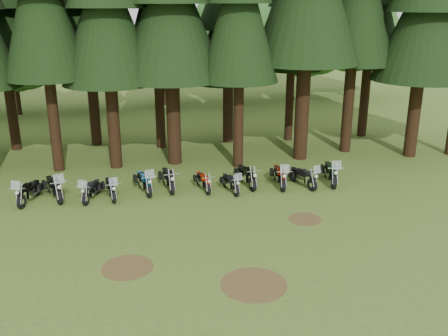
{
  "coord_description": "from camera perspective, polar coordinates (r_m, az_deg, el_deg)",
  "views": [
    {
      "loc": [
        -2.99,
        -17.68,
        8.78
      ],
      "look_at": [
        1.97,
        5.0,
        1.0
      ],
      "focal_mm": 40.0,
      "sensor_mm": 36.0,
      "label": 1
    }
  ],
  "objects": [
    {
      "name": "ground",
      "position": [
        19.97,
        -2.48,
        -7.58
      ],
      "size": [
        120.0,
        120.0,
        0.0
      ],
      "primitive_type": "plane",
      "color": "#425C23",
      "rests_on": "ground"
    },
    {
      "name": "pine_back_4",
      "position": [
        31.72,
        0.48,
        17.56
      ],
      "size": [
        4.94,
        4.94,
        13.78
      ],
      "color": "black",
      "rests_on": "ground"
    },
    {
      "name": "decid_2",
      "position": [
        43.28,
        -22.72,
        12.06
      ],
      "size": [
        6.72,
        6.53,
        8.4
      ],
      "color": "black",
      "rests_on": "ground"
    },
    {
      "name": "decid_3",
      "position": [
        43.06,
        -14.92,
        12.23
      ],
      "size": [
        6.12,
        5.95,
        7.65
      ],
      "color": "black",
      "rests_on": "ground"
    },
    {
      "name": "decid_4",
      "position": [
        44.46,
        -6.54,
        12.71
      ],
      "size": [
        5.93,
        5.76,
        7.41
      ],
      "color": "black",
      "rests_on": "ground"
    },
    {
      "name": "decid_5",
      "position": [
        44.91,
        2.31,
        15.25
      ],
      "size": [
        8.45,
        8.21,
        10.56
      ],
      "color": "black",
      "rests_on": "ground"
    },
    {
      "name": "decid_6",
      "position": [
        48.26,
        9.69,
        14.02
      ],
      "size": [
        7.06,
        6.86,
        8.82
      ],
      "color": "black",
      "rests_on": "ground"
    },
    {
      "name": "decid_7",
      "position": [
        49.92,
        14.93,
        14.99
      ],
      "size": [
        8.44,
        8.2,
        10.55
      ],
      "color": "black",
      "rests_on": "ground"
    },
    {
      "name": "dirt_patch_0",
      "position": [
        17.97,
        -10.98,
        -11.08
      ],
      "size": [
        1.8,
        1.8,
        0.01
      ],
      "primitive_type": "cylinder",
      "color": "#4C3D1E",
      "rests_on": "ground"
    },
    {
      "name": "dirt_patch_1",
      "position": [
        21.53,
        9.22,
        -5.78
      ],
      "size": [
        1.4,
        1.4,
        0.01
      ],
      "primitive_type": "cylinder",
      "color": "#4C3D1E",
      "rests_on": "ground"
    },
    {
      "name": "dirt_patch_2",
      "position": [
        16.74,
        3.43,
        -13.13
      ],
      "size": [
        2.2,
        2.2,
        0.01
      ],
      "primitive_type": "cylinder",
      "color": "#4C3D1E",
      "rests_on": "ground"
    },
    {
      "name": "motorcycle_0",
      "position": [
        24.53,
        -21.42,
        -2.61
      ],
      "size": [
        0.93,
        2.22,
        1.42
      ],
      "rotation": [
        0.0,
        0.0,
        -0.3
      ],
      "color": "black",
      "rests_on": "ground"
    },
    {
      "name": "motorcycle_1",
      "position": [
        24.54,
        -18.84,
        -2.19
      ],
      "size": [
        1.1,
        2.4,
        1.54
      ],
      "rotation": [
        0.0,
        0.0,
        0.34
      ],
      "color": "black",
      "rests_on": "ground"
    },
    {
      "name": "motorcycle_2",
      "position": [
        23.95,
        -14.94,
        -2.52
      ],
      "size": [
        0.91,
        2.04,
        1.3
      ],
      "rotation": [
        0.0,
        0.0,
        -0.33
      ],
      "color": "black",
      "rests_on": "ground"
    },
    {
      "name": "motorcycle_3",
      "position": [
        23.94,
        -12.83,
        -2.34
      ],
      "size": [
        0.6,
        2.12,
        1.33
      ],
      "rotation": [
        0.0,
        0.0,
        0.16
      ],
      "color": "black",
      "rests_on": "ground"
    },
    {
      "name": "motorcycle_4",
      "position": [
        24.33,
        -9.11,
        -1.64
      ],
      "size": [
        0.75,
        2.35,
        1.48
      ],
      "rotation": [
        0.0,
        0.0,
        0.2
      ],
      "color": "black",
      "rests_on": "ground"
    },
    {
      "name": "motorcycle_5",
      "position": [
        24.58,
        -6.4,
        -1.33
      ],
      "size": [
        0.41,
        2.33,
        0.95
      ],
      "rotation": [
        0.0,
        0.0,
        0.09
      ],
      "color": "black",
      "rests_on": "ground"
    },
    {
      "name": "motorcycle_6",
      "position": [
        24.33,
        -2.4,
        -1.61
      ],
      "size": [
        0.39,
        2.0,
        0.81
      ],
      "rotation": [
        0.0,
        0.0,
        0.13
      ],
      "color": "black",
      "rests_on": "ground"
    },
    {
      "name": "motorcycle_7",
      "position": [
        24.08,
        0.75,
        -1.8
      ],
      "size": [
        0.57,
        1.99,
        1.25
      ],
      "rotation": [
        0.0,
        0.0,
        0.16
      ],
      "color": "black",
      "rests_on": "ground"
    },
    {
      "name": "motorcycle_8",
      "position": [
        24.88,
        2.56,
        -0.97
      ],
      "size": [
        0.44,
        2.34,
        0.95
      ],
      "rotation": [
        0.0,
        0.0,
        0.12
      ],
      "color": "black",
      "rests_on": "ground"
    },
    {
      "name": "motorcycle_9",
      "position": [
        24.97,
        6.37,
        -0.97
      ],
      "size": [
        0.58,
        2.37,
        1.49
      ],
      "rotation": [
        0.0,
        0.0,
        -0.12
      ],
      "color": "black",
      "rests_on": "ground"
    },
    {
      "name": "motorcycle_10",
      "position": [
        25.09,
        9.02,
        -1.07
      ],
      "size": [
        0.86,
        2.19,
        1.39
      ],
      "rotation": [
        0.0,
        0.0,
        0.28
      ],
      "color": "black",
      "rests_on": "ground"
    },
    {
      "name": "motorcycle_11",
      "position": [
        25.78,
        12.08,
        -0.59
      ],
      "size": [
        0.82,
        2.46,
        1.55
      ],
      "rotation": [
        0.0,
        0.0,
        -0.21
      ],
      "color": "black",
      "rests_on": "ground"
    }
  ]
}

